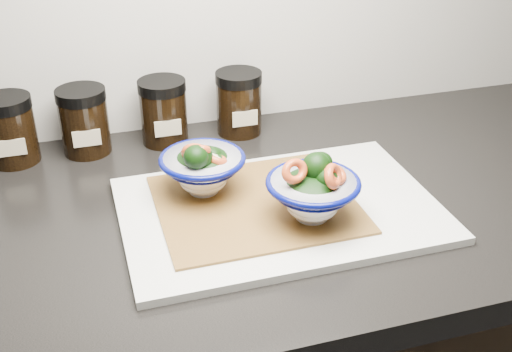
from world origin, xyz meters
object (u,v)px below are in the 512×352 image
object	(u,v)px
spice_jar_b	(84,121)
bowl_right	(314,191)
spice_jar_d	(239,103)
spice_jar_a	(10,130)
bowl_left	(203,168)
spice_jar_c	(164,112)
cutting_board	(279,210)

from	to	relation	value
spice_jar_b	bowl_right	bearing A→B (deg)	-48.84
spice_jar_b	spice_jar_d	world-z (taller)	same
bowl_right	spice_jar_a	world-z (taller)	bowl_right
bowl_left	spice_jar_b	distance (m)	0.26
spice_jar_c	bowl_right	bearing A→B (deg)	-65.17
spice_jar_c	spice_jar_d	xyz separation A→B (m)	(0.13, 0.00, 0.00)
spice_jar_a	spice_jar_d	world-z (taller)	same
cutting_board	spice_jar_c	bearing A→B (deg)	112.63
bowl_right	spice_jar_b	xyz separation A→B (m)	(-0.28, 0.32, -0.00)
spice_jar_b	spice_jar_c	bearing A→B (deg)	0.00
bowl_right	spice_jar_b	size ratio (longest dim) A/B	1.15
bowl_right	spice_jar_a	distance (m)	0.51
bowl_left	spice_jar_b	size ratio (longest dim) A/B	1.12
spice_jar_d	spice_jar_a	bearing A→B (deg)	180.00
cutting_board	spice_jar_b	distance (m)	0.38
bowl_right	spice_jar_c	distance (m)	0.36
bowl_right	spice_jar_b	world-z (taller)	bowl_right
spice_jar_a	spice_jar_b	distance (m)	0.12
bowl_right	spice_jar_c	bearing A→B (deg)	114.83
bowl_left	spice_jar_d	xyz separation A→B (m)	(0.11, 0.21, 0.00)
spice_jar_c	spice_jar_a	bearing A→B (deg)	180.00
spice_jar_b	spice_jar_d	xyz separation A→B (m)	(0.27, 0.00, 0.00)
spice_jar_b	cutting_board	bearing A→B (deg)	-48.22
spice_jar_a	spice_jar_d	bearing A→B (deg)	0.00
spice_jar_a	spice_jar_b	xyz separation A→B (m)	(0.12, 0.00, 0.00)
spice_jar_a	spice_jar_b	bearing A→B (deg)	0.00
cutting_board	spice_jar_a	size ratio (longest dim) A/B	3.98
bowl_right	spice_jar_c	xyz separation A→B (m)	(-0.15, 0.32, -0.00)
cutting_board	spice_jar_c	distance (m)	0.31
cutting_board	bowl_left	size ratio (longest dim) A/B	3.55
spice_jar_b	spice_jar_c	xyz separation A→B (m)	(0.13, 0.00, 0.00)
spice_jar_d	bowl_left	bearing A→B (deg)	-118.15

